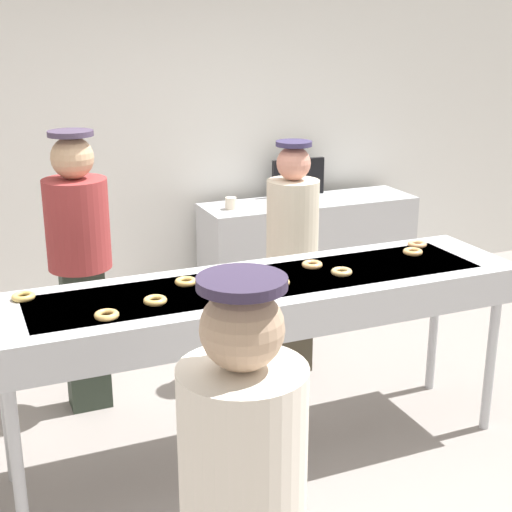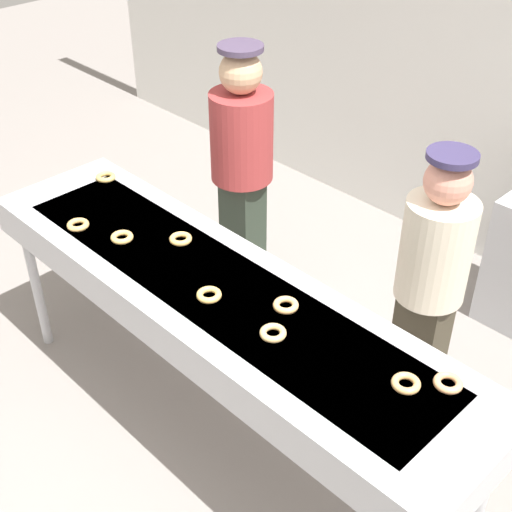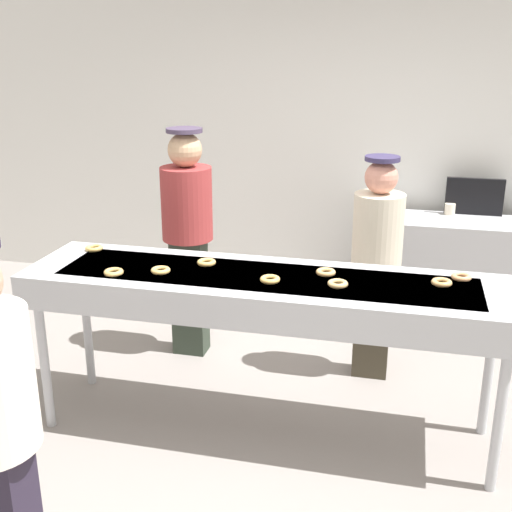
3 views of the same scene
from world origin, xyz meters
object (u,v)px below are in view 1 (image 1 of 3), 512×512
glazed_donut_6 (417,244)px  paper_cup_1 (280,193)px  glazed_donut_4 (186,282)px  glazed_donut_5 (413,252)px  glazed_donut_8 (23,296)px  menu_display (298,177)px  fryer_conveyor (264,299)px  paper_cup_0 (231,203)px  glazed_donut_0 (312,265)px  worker_assistant (79,253)px  prep_counter (308,250)px  glazed_donut_7 (155,300)px  glazed_donut_1 (279,282)px  glazed_donut_3 (342,272)px  glazed_donut_2 (107,315)px  worker_baker (292,246)px  customer_waiting (243,494)px

glazed_donut_6 → paper_cup_1: (0.03, 2.00, -0.11)m
glazed_donut_4 → glazed_donut_5: bearing=-0.8°
glazed_donut_6 → glazed_donut_8: (-2.22, 0.00, 0.00)m
glazed_donut_8 → menu_display: size_ratio=0.24×
fryer_conveyor → paper_cup_0: bearing=73.6°
glazed_donut_0 → glazed_donut_5: size_ratio=1.00×
fryer_conveyor → paper_cup_0: (0.59, 2.01, 0.00)m
worker_assistant → menu_display: (2.06, 1.36, 0.02)m
worker_assistant → menu_display: worker_assistant is taller
glazed_donut_4 → prep_counter: glazed_donut_4 is taller
glazed_donut_7 → glazed_donut_6: bearing=9.9°
glazed_donut_1 → worker_assistant: bearing=130.0°
glazed_donut_1 → glazed_donut_8: bearing=166.4°
glazed_donut_4 → paper_cup_0: (0.97, 1.90, -0.11)m
fryer_conveyor → paper_cup_1: 2.47m
glazed_donut_6 → prep_counter: size_ratio=0.06×
glazed_donut_3 → glazed_donut_0: bearing=117.6°
glazed_donut_2 → menu_display: size_ratio=0.24×
glazed_donut_8 → fryer_conveyor: bearing=-10.3°
glazed_donut_5 → glazed_donut_7: bearing=-173.6°
fryer_conveyor → worker_baker: (0.57, 0.86, -0.02)m
glazed_donut_5 → customer_waiting: 2.32m
glazed_donut_3 → menu_display: menu_display is taller
glazed_donut_7 → prep_counter: glazed_donut_7 is taller
glazed_donut_4 → glazed_donut_6: size_ratio=1.00×
glazed_donut_8 → paper_cup_1: size_ratio=1.19×
glazed_donut_4 → customer_waiting: 1.66m
glazed_donut_4 → glazed_donut_3: bearing=-12.1°
customer_waiting → prep_counter: size_ratio=0.89×
glazed_donut_4 → customer_waiting: (-0.34, -1.62, -0.08)m
fryer_conveyor → glazed_donut_0: (0.33, 0.11, 0.11)m
customer_waiting → glazed_donut_0: bearing=73.3°
glazed_donut_5 → prep_counter: size_ratio=0.06×
glazed_donut_0 → glazed_donut_1: bearing=-146.5°
fryer_conveyor → glazed_donut_5: (0.96, 0.09, 0.11)m
glazed_donut_6 → prep_counter: bearing=83.0°
glazed_donut_8 → glazed_donut_3: bearing=-9.7°
glazed_donut_5 → worker_assistant: size_ratio=0.07×
glazed_donut_7 → customer_waiting: customer_waiting is taller
glazed_donut_6 → glazed_donut_7: size_ratio=1.00×
glazed_donut_0 → paper_cup_0: bearing=82.1°
paper_cup_1 → glazed_donut_3: bearing=-106.9°
glazed_donut_3 → worker_assistant: (-1.19, 0.95, -0.03)m
glazed_donut_8 → paper_cup_0: glazed_donut_8 is taller
menu_display → glazed_donut_4: bearing=-128.0°
fryer_conveyor → glazed_donut_7: (-0.59, -0.08, 0.11)m
fryer_conveyor → glazed_donut_6: size_ratio=24.97×
glazed_donut_6 → menu_display: (0.22, 2.04, -0.00)m
glazed_donut_5 → menu_display: (0.33, 2.16, -0.00)m
worker_assistant → paper_cup_1: (1.87, 1.31, -0.08)m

